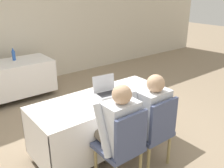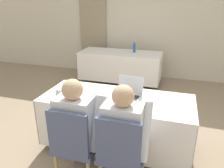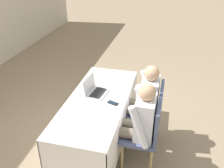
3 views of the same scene
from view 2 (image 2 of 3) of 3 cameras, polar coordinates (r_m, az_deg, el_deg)
name	(u,v)px [view 2 (image 2 of 3)]	position (r m, az deg, el deg)	size (l,w,h in m)	color
ground_plane	(116,147)	(3.03, 1.14, -16.10)	(24.00, 24.00, 0.00)	gray
wall_back	(153,21)	(5.44, 10.54, 15.80)	(12.00, 0.06, 2.70)	beige
curtain_panel	(93,21)	(5.76, -5.02, 16.09)	(0.70, 0.04, 2.65)	gray
conference_table_near	(117,110)	(2.73, 1.22, -6.90)	(1.83, 0.75, 0.72)	white
conference_table_far	(120,60)	(5.00, 2.20, 6.33)	(1.83, 0.75, 0.72)	white
laptop	(128,93)	(2.66, 4.23, -2.44)	(0.35, 0.29, 0.23)	#B7B7BC
cell_phone	(107,104)	(2.47, -1.36, -5.37)	(0.11, 0.16, 0.01)	black
paper_beside_laptop	(146,103)	(2.55, 8.91, -4.90)	(0.28, 0.34, 0.00)	white
water_bottle	(134,47)	(4.98, 5.85, 9.63)	(0.06, 0.06, 0.26)	#2D5BB7
chair_near_left	(75,142)	(2.29, -9.67, -14.82)	(0.44, 0.44, 0.90)	tan
chair_near_right	(121,152)	(2.15, 2.42, -17.24)	(0.44, 0.44, 0.90)	tan
person_checkered_shirt	(78,123)	(2.28, -8.76, -10.14)	(0.50, 0.52, 1.16)	#665B4C
person_white_shirt	(124,131)	(2.14, 3.21, -12.22)	(0.50, 0.52, 1.16)	#665B4C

